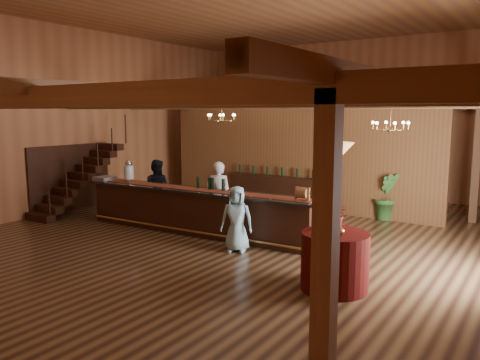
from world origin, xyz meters
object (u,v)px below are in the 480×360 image
Objects in this scene: round_table at (335,261)px; bartender at (219,195)px; backbar_shelf at (282,192)px; chandelier_left at (222,117)px; beverage_dispenser at (129,171)px; guest at (237,219)px; tasting_bar at (196,211)px; floor_plant at (388,196)px; staff_second at (156,189)px; chandelier_right at (390,125)px; raffle_drum at (302,193)px; pendant_lamp at (338,148)px.

round_table is 0.65× the size of bartender.
backbar_shelf is 3.39m from chandelier_left.
backbar_shelf is (2.58, 3.91, -0.89)m from beverage_dispenser.
backbar_shelf is at bearing 85.79° from guest.
chandelier_left is (-0.27, 1.47, 2.29)m from tasting_bar.
guest is (1.97, -2.18, -2.14)m from chandelier_left.
chandelier_left reaches higher than round_table.
bartender is at bearing 16.15° from beverage_dispenser.
floor_plant is (1.82, 4.76, -0.05)m from guest.
round_table is at bearing -52.54° from backbar_shelf.
guest is at bearing 161.21° from round_table.
round_table is at bearing 136.70° from staff_second.
chandelier_left reaches higher than bartender.
bartender reaches higher than beverage_dispenser.
floor_plant is at bearing 4.72° from backbar_shelf.
tasting_bar is 3.80× the size of bartender.
backbar_shelf is 2.15× the size of staff_second.
raffle_drum is at bearing -135.66° from chandelier_right.
bartender is 1.06× the size of staff_second.
beverage_dispenser reaches higher than staff_second.
guest is at bearing -71.83° from backbar_shelf.
bartender is at bearing 151.21° from pendant_lamp.
raffle_drum is 3.75m from chandelier_left.
beverage_dispenser is at bearing 178.65° from tasting_bar.
guest is at bearing -47.84° from chandelier_left.
beverage_dispenser is at bearing 51.51° from staff_second.
chandelier_right reaches higher than backbar_shelf.
round_table is at bearing 127.98° from bartender.
chandelier_left is 0.48× the size of staff_second.
pendant_lamp is at bearing -13.06° from beverage_dispenser.
chandelier_right and pendant_lamp have the same top height.
raffle_drum is at bearing -54.71° from backbar_shelf.
chandelier_right is 0.48× the size of staff_second.
raffle_drum is 4.06m from floor_plant.
tasting_bar is 3.86m from backbar_shelf.
beverage_dispenser is at bearing 166.94° from round_table.
chandelier_right is at bearing 163.39° from staff_second.
backbar_shelf is 3.23m from floor_plant.
raffle_drum is 4.97m from staff_second.
guest is (-2.61, 0.89, -1.69)m from pendant_lamp.
chandelier_left reaches higher than floor_plant.
chandelier_right is (4.25, 1.47, 2.14)m from tasting_bar.
round_table is 0.80× the size of guest.
staff_second is (-6.37, 2.34, 0.33)m from round_table.
round_table is 2.77m from guest.
beverage_dispenser is 2.65m from bartender.
raffle_drum is (5.13, 0.16, -0.11)m from beverage_dispenser.
chandelier_left is (-0.57, -2.37, 2.35)m from backbar_shelf.
pendant_lamp is at bearing -82.03° from floor_plant.
backbar_shelf is at bearing 56.56° from beverage_dispenser.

